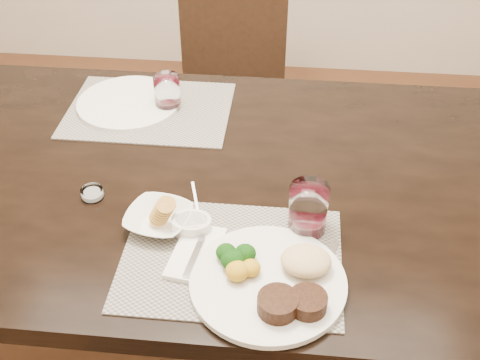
# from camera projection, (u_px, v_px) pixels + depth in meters

# --- Properties ---
(ground_plane) EXTENTS (4.50, 4.50, 0.00)m
(ground_plane) POSITION_uv_depth(u_px,v_px,m) (200.00, 354.00, 1.96)
(ground_plane) COLOR #452616
(ground_plane) RESTS_ON ground
(dining_table) EXTENTS (2.00, 1.00, 0.75)m
(dining_table) POSITION_uv_depth(u_px,v_px,m) (189.00, 198.00, 1.54)
(dining_table) COLOR black
(dining_table) RESTS_ON ground
(chair_far) EXTENTS (0.42, 0.42, 0.90)m
(chair_far) POSITION_uv_depth(u_px,v_px,m) (231.00, 77.00, 2.37)
(chair_far) COLOR black
(chair_far) RESTS_ON ground
(placemat_near) EXTENTS (0.46, 0.34, 0.00)m
(placemat_near) POSITION_uv_depth(u_px,v_px,m) (231.00, 259.00, 1.26)
(placemat_near) COLOR gray
(placemat_near) RESTS_ON dining_table
(placemat_far) EXTENTS (0.46, 0.34, 0.00)m
(placemat_far) POSITION_uv_depth(u_px,v_px,m) (149.00, 110.00, 1.72)
(placemat_far) COLOR gray
(placemat_far) RESTS_ON dining_table
(dinner_plate) EXTENTS (0.31, 0.31, 0.06)m
(dinner_plate) POSITION_uv_depth(u_px,v_px,m) (276.00, 280.00, 1.19)
(dinner_plate) COLOR silver
(dinner_plate) RESTS_ON placemat_near
(napkin_fork) EXTENTS (0.12, 0.18, 0.02)m
(napkin_fork) POSITION_uv_depth(u_px,v_px,m) (196.00, 253.00, 1.26)
(napkin_fork) COLOR silver
(napkin_fork) RESTS_ON placemat_near
(steak_knife) EXTENTS (0.05, 0.22, 0.01)m
(steak_knife) POSITION_uv_depth(u_px,v_px,m) (328.00, 292.00, 1.18)
(steak_knife) COLOR silver
(steak_knife) RESTS_ON placemat_near
(cracker_bowl) EXTENTS (0.17, 0.17, 0.06)m
(cracker_bowl) POSITION_uv_depth(u_px,v_px,m) (159.00, 219.00, 1.33)
(cracker_bowl) COLOR silver
(cracker_bowl) RESTS_ON placemat_near
(sauce_ramekin) EXTENTS (0.09, 0.13, 0.07)m
(sauce_ramekin) POSITION_uv_depth(u_px,v_px,m) (191.00, 224.00, 1.31)
(sauce_ramekin) COLOR silver
(sauce_ramekin) RESTS_ON placemat_near
(wine_glass_near) EXTENTS (0.08, 0.08, 0.12)m
(wine_glass_near) POSITION_uv_depth(u_px,v_px,m) (308.00, 211.00, 1.30)
(wine_glass_near) COLOR silver
(wine_glass_near) RESTS_ON placemat_near
(far_plate) EXTENTS (0.30, 0.30, 0.01)m
(far_plate) POSITION_uv_depth(u_px,v_px,m) (129.00, 103.00, 1.73)
(far_plate) COLOR silver
(far_plate) RESTS_ON placemat_far
(wine_glass_far) EXTENTS (0.07, 0.07, 0.10)m
(wine_glass_far) POSITION_uv_depth(u_px,v_px,m) (167.00, 94.00, 1.69)
(wine_glass_far) COLOR silver
(wine_glass_far) RESTS_ON placemat_far
(salt_cellar) EXTENTS (0.05, 0.05, 0.02)m
(salt_cellar) POSITION_uv_depth(u_px,v_px,m) (92.00, 194.00, 1.41)
(salt_cellar) COLOR silver
(salt_cellar) RESTS_ON dining_table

